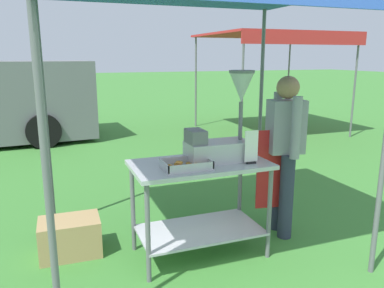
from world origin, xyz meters
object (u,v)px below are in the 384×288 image
(donut_cart, at_px, (200,189))
(menu_sign, at_px, (251,149))
(vendor, at_px, (284,148))
(supply_crate, at_px, (70,237))
(donut_tray, at_px, (187,166))
(donut_fryer, at_px, (223,132))
(neighbour_tent, at_px, (273,37))

(donut_cart, distance_m, menu_sign, 0.58)
(vendor, bearing_deg, menu_sign, -151.97)
(menu_sign, xyz_separation_m, supply_crate, (-1.53, 0.59, -0.83))
(donut_tray, height_order, donut_fryer, donut_fryer)
(donut_fryer, distance_m, neighbour_tent, 6.13)
(vendor, bearing_deg, supply_crate, 171.63)
(neighbour_tent, bearing_deg, menu_sign, -123.48)
(menu_sign, bearing_deg, neighbour_tent, 56.52)
(menu_sign, bearing_deg, vendor, 28.03)
(donut_cart, relative_size, donut_fryer, 1.52)
(donut_fryer, xyz_separation_m, menu_sign, (0.20, -0.17, -0.14))
(donut_cart, height_order, neighbour_tent, neighbour_tent)
(menu_sign, distance_m, neighbour_tent, 6.18)
(donut_cart, relative_size, supply_crate, 2.20)
(menu_sign, relative_size, neighbour_tent, 0.10)
(donut_tray, bearing_deg, vendor, 11.75)
(donut_fryer, bearing_deg, neighbour_tent, 54.07)
(donut_fryer, relative_size, menu_sign, 2.73)
(donut_fryer, height_order, vendor, donut_fryer)
(donut_tray, bearing_deg, menu_sign, -5.08)
(donut_tray, distance_m, vendor, 1.13)
(neighbour_tent, bearing_deg, donut_tray, -128.10)
(donut_cart, relative_size, neighbour_tent, 0.40)
(donut_cart, height_order, supply_crate, donut_cart)
(supply_crate, bearing_deg, menu_sign, -20.94)
(donut_fryer, height_order, neighbour_tent, neighbour_tent)
(menu_sign, relative_size, vendor, 0.18)
(donut_cart, xyz_separation_m, supply_crate, (-1.12, 0.41, -0.46))
(donut_tray, bearing_deg, donut_fryer, 17.02)
(donut_cart, bearing_deg, donut_fryer, -2.17)
(supply_crate, bearing_deg, donut_cart, -20.04)
(donut_tray, relative_size, supply_crate, 0.72)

